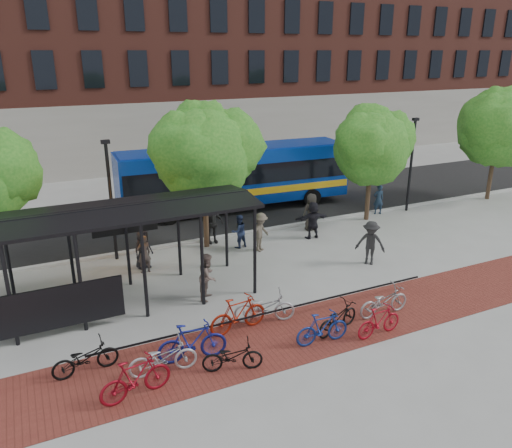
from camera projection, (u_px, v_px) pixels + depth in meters
name	position (u px, v px, depth m)	size (l,w,h in m)	color
ground	(300.00, 261.00, 21.25)	(160.00, 160.00, 0.00)	#9E9E99
asphalt_street	(228.00, 210.00, 28.07)	(160.00, 8.00, 0.01)	black
curb	(259.00, 231.00, 24.64)	(160.00, 0.25, 0.12)	#B7B7B2
brick_strip	(324.00, 327.00, 16.18)	(24.00, 3.00, 0.01)	maroon
bike_rack_rail	(276.00, 323.00, 16.42)	(12.00, 0.05, 0.95)	black
building_brick	(253.00, 32.00, 44.19)	(55.00, 14.00, 20.00)	brown
bus_shelter	(98.00, 225.00, 16.55)	(10.60, 3.07, 3.60)	black
tree_b	(205.00, 149.00, 21.46)	(5.15, 4.20, 6.47)	#382619
tree_c	(373.00, 143.00, 25.25)	(4.66, 3.80, 5.92)	#382619
tree_d	(499.00, 124.00, 28.77)	(5.39, 4.40, 6.55)	#382619
lamp_post_left	(111.00, 197.00, 20.57)	(0.35, 0.20, 5.12)	black
lamp_post_right	(411.00, 162.00, 27.08)	(0.35, 0.20, 5.12)	black
bus	(235.00, 174.00, 27.75)	(13.06, 3.64, 3.49)	#082F97
bike_0	(85.00, 358.00, 13.72)	(0.63, 1.81, 0.95)	black
bike_1	(136.00, 378.00, 12.71)	(0.54, 1.92, 1.16)	maroon
bike_2	(163.00, 358.00, 13.70)	(0.66, 1.90, 1.00)	#AFB0B2
bike_3	(192.00, 342.00, 14.25)	(0.57, 2.01, 1.21)	navy
bike_4	(232.00, 356.00, 13.85)	(0.59, 1.70, 0.89)	black
bike_5	(238.00, 314.00, 15.76)	(0.57, 2.00, 1.20)	maroon
bike_6	(264.00, 307.00, 16.35)	(0.70, 2.01, 1.06)	#A5A4A7
bike_7	(322.00, 328.00, 15.11)	(0.49, 1.74, 1.05)	navy
bike_8	(338.00, 318.00, 15.78)	(0.63, 1.81, 0.95)	black
bike_9	(379.00, 321.00, 15.54)	(0.48, 1.68, 1.01)	maroon
bike_10	(384.00, 301.00, 16.76)	(0.68, 1.94, 1.02)	gray
pedestrian_0	(143.00, 249.00, 20.30)	(0.83, 0.54, 1.71)	black
pedestrian_1	(144.00, 254.00, 19.91)	(0.58, 0.38, 1.59)	#453B37
pedestrian_2	(239.00, 231.00, 22.48)	(0.75, 0.59, 1.55)	navy
pedestrian_3	(261.00, 232.00, 22.06)	(1.14, 0.65, 1.76)	brown
pedestrian_4	(212.00, 224.00, 22.96)	(1.11, 0.46, 1.89)	black
pedestrian_5	(313.00, 220.00, 23.58)	(1.67, 0.53, 1.80)	black
pedestrian_6	(311.00, 212.00, 24.66)	(0.91, 0.59, 1.86)	#36312B
pedestrian_7	(378.00, 199.00, 27.12)	(0.60, 0.39, 1.64)	#1B2D41
pedestrian_8	(208.00, 276.00, 17.78)	(0.84, 0.65, 1.72)	brown
pedestrian_9	(370.00, 243.00, 20.67)	(1.21, 0.70, 1.88)	black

